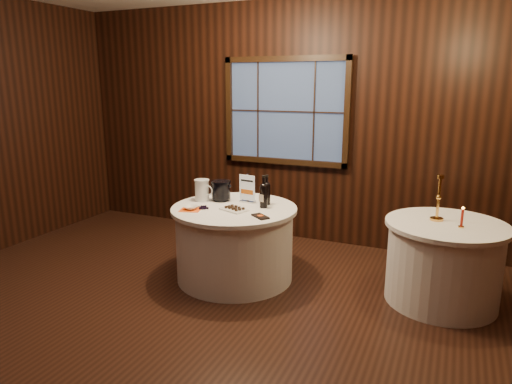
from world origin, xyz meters
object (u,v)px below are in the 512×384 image
at_px(port_bottle_left, 267,192).
at_px(glass_pitcher, 202,190).
at_px(side_table, 443,262).
at_px(chocolate_box, 260,216).
at_px(grape_bunch, 203,208).
at_px(brass_candlestick, 438,204).
at_px(chocolate_plate, 234,209).
at_px(red_candle, 462,219).
at_px(main_table, 235,243).
at_px(ice_bucket, 221,190).
at_px(cracker_bowl, 191,208).
at_px(sign_stand, 248,193).
at_px(port_bottle_right, 264,194).

height_order(port_bottle_left, glass_pitcher, port_bottle_left).
xyz_separation_m(side_table, chocolate_box, (-1.61, -0.52, 0.39)).
bearing_deg(port_bottle_left, grape_bunch, -116.14).
xyz_separation_m(port_bottle_left, chocolate_box, (0.12, -0.45, -0.13)).
distance_m(grape_bunch, brass_candlestick, 2.22).
height_order(chocolate_plate, red_candle, red_candle).
bearing_deg(main_table, port_bottle_left, 40.57).
distance_m(grape_bunch, red_candle, 2.39).
bearing_deg(main_table, ice_bucket, 144.15).
bearing_deg(cracker_bowl, glass_pitcher, 101.95).
height_order(sign_stand, chocolate_plate, sign_stand).
relative_size(main_table, port_bottle_right, 3.87).
xyz_separation_m(main_table, cracker_bowl, (-0.35, -0.26, 0.40)).
height_order(side_table, glass_pitcher, glass_pitcher).
relative_size(main_table, cracker_bowl, 9.53).
bearing_deg(sign_stand, glass_pitcher, -156.01).
height_order(chocolate_box, brass_candlestick, brass_candlestick).
xyz_separation_m(chocolate_plate, red_candle, (2.06, 0.31, 0.06)).
bearing_deg(side_table, chocolate_plate, -168.07).
bearing_deg(glass_pitcher, chocolate_plate, -20.38).
relative_size(port_bottle_left, ice_bucket, 1.46).
relative_size(glass_pitcher, red_candle, 1.23).
xyz_separation_m(side_table, glass_pitcher, (-2.43, -0.21, 0.50)).
bearing_deg(ice_bucket, grape_bunch, -89.83).
bearing_deg(sign_stand, chocolate_plate, -80.04).
bearing_deg(cracker_bowl, main_table, 36.82).
distance_m(main_table, sign_stand, 0.54).
relative_size(main_table, grape_bunch, 8.16).
bearing_deg(port_bottle_right, main_table, -144.93).
height_order(port_bottle_right, red_candle, port_bottle_right).
bearing_deg(red_candle, main_table, -174.49).
bearing_deg(chocolate_plate, port_bottle_left, 58.34).
xyz_separation_m(sign_stand, glass_pitcher, (-0.47, -0.13, 0.01)).
bearing_deg(cracker_bowl, port_bottle_right, 30.05).
xyz_separation_m(main_table, side_table, (2.00, 0.30, 0.00)).
bearing_deg(red_candle, ice_bucket, -179.30).
xyz_separation_m(ice_bucket, grape_bunch, (0.00, -0.39, -0.10)).
relative_size(ice_bucket, brass_candlestick, 0.50).
bearing_deg(chocolate_box, brass_candlestick, 57.18).
bearing_deg(port_bottle_left, sign_stand, -156.47).
relative_size(cracker_bowl, red_candle, 0.71).
height_order(main_table, port_bottle_left, port_bottle_left).
relative_size(main_table, brass_candlestick, 3.01).
height_order(glass_pitcher, cracker_bowl, glass_pitcher).
height_order(side_table, red_candle, red_candle).
height_order(port_bottle_left, grape_bunch, port_bottle_left).
height_order(chocolate_box, cracker_bowl, cracker_bowl).
xyz_separation_m(sign_stand, ice_bucket, (-0.29, -0.05, 0.01)).
xyz_separation_m(chocolate_plate, cracker_bowl, (-0.41, -0.15, 0.00)).
height_order(chocolate_box, red_candle, red_candle).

